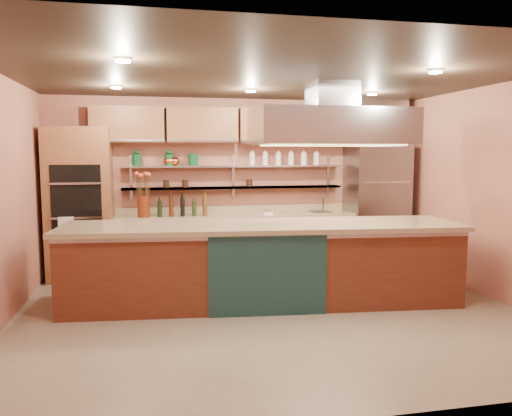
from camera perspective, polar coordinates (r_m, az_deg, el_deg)
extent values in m
cube|color=gray|center=(6.17, 1.61, -11.91)|extent=(6.00, 5.00, 0.02)
cube|color=black|center=(5.92, 1.70, 14.87)|extent=(6.00, 5.00, 0.02)
cube|color=#AD6551|center=(8.32, -2.29, 2.76)|extent=(6.00, 0.04, 2.80)
cube|color=#AD6551|center=(3.51, 11.04, -2.35)|extent=(6.00, 0.04, 2.80)
cube|color=#AD6551|center=(7.18, 25.65, 1.56)|extent=(0.04, 5.00, 2.80)
cube|color=brown|center=(7.99, -19.49, 0.45)|extent=(0.95, 0.64, 2.30)
cube|color=slate|center=(8.71, 13.56, 0.43)|extent=(0.95, 0.72, 2.10)
cube|color=tan|center=(8.14, -2.26, -3.96)|extent=(3.84, 0.64, 0.93)
cube|color=#ABADB2|center=(8.19, -2.48, 2.35)|extent=(3.60, 0.26, 0.03)
cube|color=#ABADB2|center=(8.17, -2.50, 4.79)|extent=(3.60, 0.26, 0.03)
cube|color=brown|center=(8.14, -2.11, 9.37)|extent=(4.60, 0.36, 0.55)
cube|color=#ABADB2|center=(6.52, 8.63, 9.16)|extent=(2.00, 1.00, 0.45)
cube|color=#FFE5A5|center=(6.11, 1.25, 14.33)|extent=(4.00, 2.80, 0.02)
cube|color=brown|center=(6.42, 0.76, -6.33)|extent=(5.00, 1.54, 1.03)
cylinder|color=#5F210E|center=(7.90, -12.74, 0.18)|extent=(0.18, 0.18, 0.33)
cube|color=black|center=(7.91, -8.40, 0.05)|extent=(0.85, 0.37, 0.26)
cube|color=white|center=(8.11, 1.38, -0.39)|extent=(0.16, 0.14, 0.08)
cylinder|color=silver|center=(8.47, 7.67, 0.38)|extent=(0.03, 0.03, 0.24)
ellipsoid|color=#C55D2D|center=(8.08, -9.33, 5.29)|extent=(0.22, 0.22, 0.14)
cylinder|color=#0E4321|center=(8.09, -7.20, 5.50)|extent=(0.19, 0.19, 0.19)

